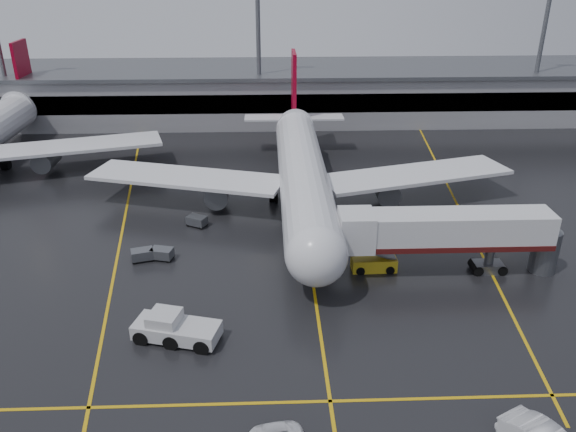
{
  "coord_description": "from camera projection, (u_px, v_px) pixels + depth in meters",
  "views": [
    {
      "loc": [
        -3.79,
        -50.42,
        26.53
      ],
      "look_at": [
        -2.0,
        -2.0,
        4.0
      ],
      "focal_mm": 35.7,
      "sensor_mm": 36.0,
      "label": 1
    }
  ],
  "objects": [
    {
      "name": "ground",
      "position": [
        307.0,
        244.0,
        57.0
      ],
      "size": [
        220.0,
        220.0,
        0.0
      ],
      "primitive_type": "plane",
      "color": "black",
      "rests_on": "ground"
    },
    {
      "name": "apron_line_centre",
      "position": [
        307.0,
        244.0,
        56.99
      ],
      "size": [
        0.25,
        90.0,
        0.02
      ],
      "primitive_type": "cube",
      "color": "gold",
      "rests_on": "ground"
    },
    {
      "name": "apron_line_stop",
      "position": [
        330.0,
        401.0,
        37.06
      ],
      "size": [
        60.0,
        0.25,
        0.02
      ],
      "primitive_type": "cube",
      "color": "gold",
      "rests_on": "ground"
    },
    {
      "name": "apron_line_left",
      "position": [
        127.0,
        206.0,
        65.38
      ],
      "size": [
        9.99,
        69.35,
        0.02
      ],
      "primitive_type": "cube",
      "rotation": [
        0.0,
        0.0,
        0.14
      ],
      "color": "gold",
      "rests_on": "ground"
    },
    {
      "name": "apron_line_right",
      "position": [
        455.0,
        201.0,
        66.66
      ],
      "size": [
        7.57,
        69.64,
        0.02
      ],
      "primitive_type": "cube",
      "rotation": [
        0.0,
        0.0,
        -0.1
      ],
      "color": "gold",
      "rests_on": "ground"
    },
    {
      "name": "terminal",
      "position": [
        289.0,
        92.0,
        98.61
      ],
      "size": [
        122.0,
        19.0,
        8.6
      ],
      "color": "gray",
      "rests_on": "ground"
    },
    {
      "name": "light_mast_mid",
      "position": [
        258.0,
        36.0,
        88.78
      ],
      "size": [
        3.0,
        1.2,
        25.45
      ],
      "color": "#595B60",
      "rests_on": "ground"
    },
    {
      "name": "light_mast_right",
      "position": [
        543.0,
        35.0,
        90.29
      ],
      "size": [
        3.0,
        1.2,
        25.45
      ],
      "color": "#595B60",
      "rests_on": "ground"
    },
    {
      "name": "main_airliner",
      "position": [
        302.0,
        170.0,
        64.01
      ],
      "size": [
        48.8,
        45.6,
        14.1
      ],
      "color": "silver",
      "rests_on": "ground"
    },
    {
      "name": "jet_bridge",
      "position": [
        447.0,
        233.0,
        50.3
      ],
      "size": [
        19.9,
        3.4,
        6.05
      ],
      "color": "silver",
      "rests_on": "ground"
    },
    {
      "name": "pushback_tractor",
      "position": [
        174.0,
        329.0,
        42.66
      ],
      "size": [
        6.84,
        4.19,
        2.29
      ],
      "color": "#BDBDBF",
      "rests_on": "ground"
    },
    {
      "name": "belt_loader",
      "position": [
        374.0,
        263.0,
        52.12
      ],
      "size": [
        4.08,
        1.98,
        2.56
      ],
      "color": "gold",
      "rests_on": "ground"
    },
    {
      "name": "baggage_cart_a",
      "position": [
        162.0,
        253.0,
        53.87
      ],
      "size": [
        2.25,
        1.73,
        1.12
      ],
      "color": "#595B60",
      "rests_on": "ground"
    },
    {
      "name": "baggage_cart_b",
      "position": [
        142.0,
        254.0,
        53.68
      ],
      "size": [
        2.28,
        1.8,
        1.12
      ],
      "color": "#595B60",
      "rests_on": "ground"
    },
    {
      "name": "baggage_cart_c",
      "position": [
        197.0,
        221.0,
        60.41
      ],
      "size": [
        2.38,
        2.08,
        1.12
      ],
      "color": "#595B60",
      "rests_on": "ground"
    }
  ]
}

